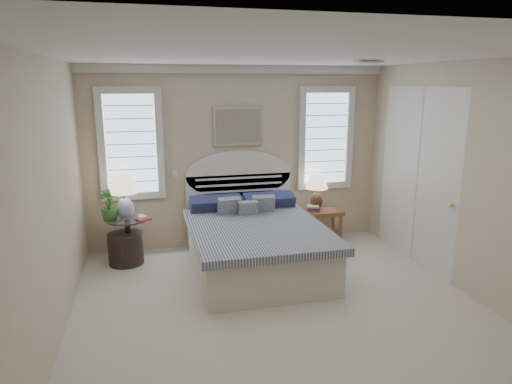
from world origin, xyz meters
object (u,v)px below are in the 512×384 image
Objects in this scene: floor_pot at (126,248)px; lamp_right at (317,187)px; bed at (254,240)px; side_table_left at (128,236)px; lamp_left at (124,191)px; nightstand_right at (325,219)px.

lamp_right is (2.89, 0.26, 0.66)m from floor_pot.
bed is 3.61× the size of side_table_left.
side_table_left is 0.18m from floor_pot.
lamp_left is 1.12× the size of lamp_right.
bed is at bearing -146.11° from lamp_right.
lamp_left is at bearing -176.36° from lamp_right.
floor_pot is 0.85× the size of lamp_right.
bed is at bearing -20.32° from lamp_left.
side_table_left reaches higher than floor_pot.
side_table_left is 2.95m from nightstand_right.
bed reaches higher than lamp_right.
lamp_left is (-1.67, 0.62, 0.63)m from bed.
side_table_left is at bearing 45.88° from floor_pot.
floor_pot is at bearing -174.94° from lamp_right.
lamp_left is at bearing -178.59° from nightstand_right.
lamp_right reaches higher than nightstand_right.
nightstand_right is 0.94× the size of lamp_right.
bed is 3.62× the size of lamp_left.
bed is at bearing -17.86° from floor_pot.
nightstand_right is 3.00m from floor_pot.
side_table_left is 1.12× the size of lamp_right.
nightstand_right is 1.11× the size of floor_pot.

